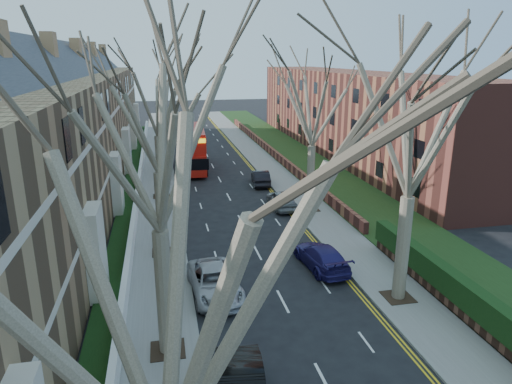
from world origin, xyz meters
TOP-DOWN VIEW (x-y plane):
  - pavement_left at (-6.00, 39.00)m, footprint 3.00×102.00m
  - pavement_right at (6.00, 39.00)m, footprint 3.00×102.00m
  - terrace_left at (-13.65, 31.00)m, footprint 9.70×78.00m
  - flats_right at (17.46, 43.00)m, footprint 13.97×54.00m
  - front_wall_left at (-7.65, 31.00)m, footprint 0.30×78.00m
  - grass_verge_right at (10.50, 39.00)m, footprint 6.00×102.00m
  - tree_left_near at (-5.70, -4.00)m, footprint 9.80×9.80m
  - tree_left_mid at (-5.70, 6.00)m, footprint 10.50×10.50m
  - tree_left_far at (-5.70, 16.00)m, footprint 10.15×10.15m
  - tree_left_dist at (-5.70, 28.00)m, footprint 10.50×10.50m
  - tree_right_mid at (5.70, 8.00)m, footprint 10.50×10.50m
  - tree_right_far at (5.70, 22.00)m, footprint 10.15×10.15m
  - double_decker_bus at (-2.11, 37.92)m, footprint 3.09×10.48m
  - car_left_far at (-3.21, 10.38)m, footprint 2.68×5.23m
  - car_right_near at (3.15, 12.22)m, footprint 2.36×4.91m
  - car_right_mid at (3.70, 23.10)m, footprint 1.78×4.32m
  - car_right_far at (3.56, 30.26)m, footprint 1.93×4.40m

SIDE VIEW (x-z plane):
  - pavement_left at x=-6.00m, z-range 0.00..0.12m
  - pavement_right at x=6.00m, z-range 0.00..0.12m
  - grass_verge_right at x=10.50m, z-range 0.12..0.18m
  - front_wall_left at x=-7.65m, z-range 0.12..1.12m
  - car_right_near at x=3.15m, z-range 0.00..1.38m
  - car_right_far at x=3.56m, z-range 0.00..1.40m
  - car_left_far at x=-3.21m, z-range 0.00..1.41m
  - car_right_mid at x=3.70m, z-range 0.00..1.47m
  - double_decker_bus at x=-2.11m, z-range -0.04..4.31m
  - flats_right at x=17.46m, z-range -0.02..9.98m
  - terrace_left at x=-13.65m, z-range -1.27..12.33m
  - tree_left_near at x=-5.70m, z-range 2.06..15.79m
  - tree_left_far at x=-5.70m, z-range 2.13..16.35m
  - tree_right_far at x=5.70m, z-range 2.13..16.35m
  - tree_left_mid at x=-5.70m, z-range 2.20..16.91m
  - tree_right_mid at x=5.70m, z-range 2.20..16.91m
  - tree_left_dist at x=-5.70m, z-range 2.20..16.91m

